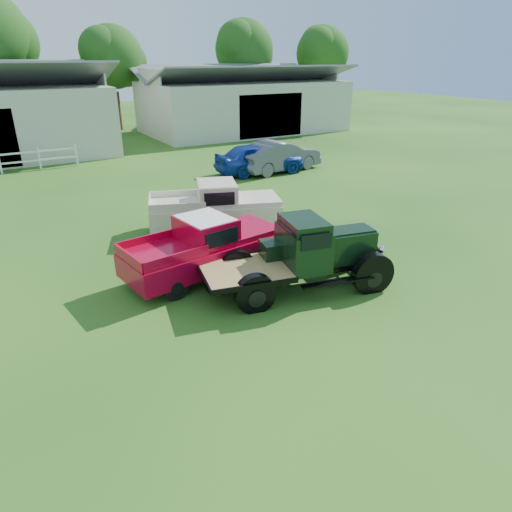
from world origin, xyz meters
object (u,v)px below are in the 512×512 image
misc_car_blue (260,158)px  red_pickup (204,247)px  misc_car_grey (279,156)px  white_pickup (215,207)px  vintage_flatbed (299,255)px

misc_car_blue → red_pickup: bearing=147.7°
misc_car_grey → white_pickup: bearing=124.7°
red_pickup → misc_car_grey: size_ratio=0.96×
red_pickup → misc_car_grey: bearing=39.2°
red_pickup → vintage_flatbed: bearing=-56.9°
red_pickup → white_pickup: 3.72m
vintage_flatbed → misc_car_blue: (5.99, 12.21, -0.18)m
vintage_flatbed → misc_car_grey: 14.12m
vintage_flatbed → white_pickup: size_ratio=1.05×
red_pickup → white_pickup: (1.89, 3.21, 0.01)m
red_pickup → misc_car_blue: red_pickup is taller
vintage_flatbed → white_pickup: vintage_flatbed is taller
vintage_flatbed → white_pickup: 5.32m
misc_car_grey → misc_car_blue: bearing=78.2°
vintage_flatbed → red_pickup: vintage_flatbed is taller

